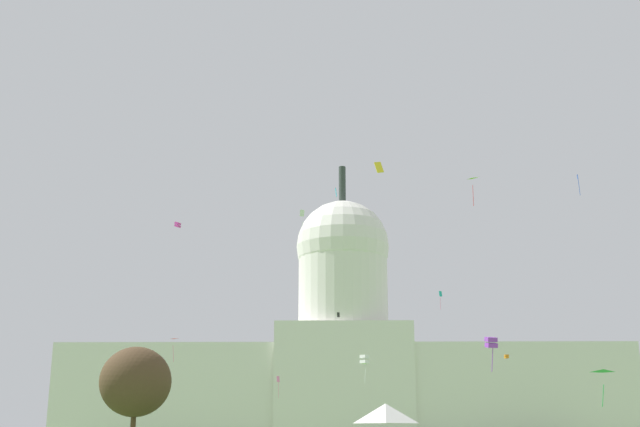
% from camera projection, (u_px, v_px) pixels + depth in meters
% --- Properties ---
extents(capitol_building, '(135.74, 24.79, 69.30)m').
position_uv_depth(capitol_building, '(344.00, 365.00, 194.44)').
color(capitol_building, silver).
rests_on(capitol_building, ground_plane).
extents(tree_west_near, '(13.07, 12.65, 14.82)m').
position_uv_depth(tree_west_near, '(136.00, 382.00, 114.31)').
color(tree_west_near, '#4C3823').
rests_on(tree_west_near, ground_plane).
extents(kite_cyan_high, '(0.30, 0.69, 1.51)m').
position_uv_depth(kite_cyan_high, '(336.00, 192.00, 127.58)').
color(kite_cyan_high, '#33BCDB').
extents(kite_white_high, '(1.05, 0.81, 3.62)m').
position_uv_depth(kite_white_high, '(302.00, 214.00, 170.37)').
color(kite_white_high, white).
extents(kite_orange_low, '(0.84, 0.86, 0.76)m').
position_uv_depth(kite_orange_low, '(507.00, 357.00, 158.53)').
color(kite_orange_low, orange).
extents(kite_red_mid, '(1.74, 1.43, 3.92)m').
position_uv_depth(kite_red_mid, '(172.00, 342.00, 147.53)').
color(kite_red_mid, red).
extents(kite_magenta_high, '(1.44, 1.40, 1.33)m').
position_uv_depth(kite_magenta_high, '(178.00, 225.00, 171.73)').
color(kite_magenta_high, '#D1339E').
extents(kite_violet_low, '(1.16, 1.21, 3.41)m').
position_uv_depth(kite_violet_low, '(491.00, 343.00, 77.51)').
color(kite_violet_low, purple).
extents(kite_yellow_mid, '(0.94, 0.50, 1.24)m').
position_uv_depth(kite_yellow_mid, '(379.00, 167.00, 75.27)').
color(kite_yellow_mid, yellow).
extents(kite_green_low, '(1.88, 1.10, 3.24)m').
position_uv_depth(kite_green_low, '(604.00, 375.00, 75.82)').
color(kite_green_low, green).
extents(kite_lime_high, '(1.67, 1.50, 4.30)m').
position_uv_depth(kite_lime_high, '(471.00, 182.00, 124.30)').
color(kite_lime_high, '#8CD133').
extents(kite_blue_high, '(0.35, 0.66, 3.32)m').
position_uv_depth(kite_blue_high, '(578.00, 181.00, 121.55)').
color(kite_blue_high, blue).
extents(kite_black_mid, '(0.57, 0.70, 0.99)m').
position_uv_depth(kite_black_mid, '(338.00, 315.00, 153.73)').
color(kite_black_mid, black).
extents(kite_turquoise_mid, '(0.60, 0.48, 3.38)m').
position_uv_depth(kite_turquoise_mid, '(440.00, 296.00, 144.34)').
color(kite_turquoise_mid, teal).
extents(kite_pink_low, '(0.73, 0.87, 4.61)m').
position_uv_depth(kite_pink_low, '(278.00, 382.00, 172.66)').
color(kite_pink_low, pink).
extents(kite_white_low, '(1.51, 1.51, 4.21)m').
position_uv_depth(kite_white_low, '(365.00, 360.00, 120.11)').
color(kite_white_low, white).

